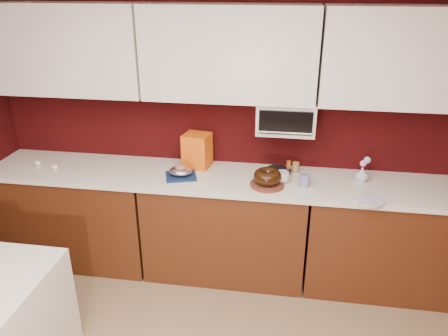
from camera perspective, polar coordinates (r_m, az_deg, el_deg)
wall_back at (r=3.67m, az=1.00°, el=5.84°), size 4.00×0.02×2.50m
base_cabinet_left at (r=4.12m, az=-18.51°, el=-5.82°), size 1.31×0.58×0.86m
base_cabinet_center at (r=3.73m, az=0.24°, el=-7.70°), size 1.31×0.58×0.86m
base_cabinet_right at (r=3.80m, az=20.78°, el=-8.82°), size 1.31×0.58×0.86m
countertop at (r=3.52m, az=0.26°, el=-1.44°), size 4.00×0.62×0.04m
upper_cabinet_left at (r=3.80m, az=-20.35°, el=14.33°), size 1.31×0.33×0.70m
upper_cabinet_center at (r=3.37m, az=0.67°, el=14.73°), size 1.31×0.33×0.70m
upper_cabinet_right at (r=3.45m, az=23.81°, el=12.99°), size 1.31×0.33×0.70m
toaster_oven at (r=3.46m, az=8.12°, el=6.67°), size 0.45×0.30×0.25m
toaster_oven_door at (r=3.31m, az=8.05°, el=5.87°), size 0.40×0.02×0.18m
toaster_oven_handle at (r=3.32m, az=7.97°, el=4.56°), size 0.42×0.02×0.02m
cake_base at (r=3.37m, az=5.65°, el=-2.16°), size 0.30×0.30×0.02m
bundt_cake at (r=3.34m, az=5.70°, el=-1.11°), size 0.28×0.28×0.09m
navy_towel at (r=3.52m, az=-5.65°, el=-1.06°), size 0.29×0.26×0.02m
foil_ham_nest at (r=3.50m, az=-5.68°, el=-0.38°), size 0.23×0.21×0.07m
roasted_ham at (r=3.49m, az=-5.70°, el=-0.00°), size 0.10×0.09×0.06m
pandoro_box at (r=3.66m, az=-3.53°, el=2.31°), size 0.24×0.23×0.29m
dark_pan at (r=3.59m, az=7.09°, el=-0.43°), size 0.25×0.25×0.04m
coffee_mug at (r=3.42m, az=7.62°, el=-1.06°), size 0.14×0.14×0.11m
blue_jar at (r=3.39m, az=10.49°, el=-1.61°), size 0.09×0.09×0.10m
flower_vase at (r=3.59m, az=17.56°, el=-0.67°), size 0.11×0.11×0.13m
flower_pink at (r=3.55m, az=17.72°, el=0.57°), size 0.05×0.05×0.05m
flower_blue at (r=3.57m, az=18.20°, el=0.99°), size 0.05×0.05×0.05m
china_plate at (r=3.31m, az=18.42°, el=-3.98°), size 0.23×0.23×0.01m
amber_bottle at (r=3.61m, az=8.42°, el=0.17°), size 0.04×0.04×0.10m
paper_cup at (r=3.63m, az=9.35°, el=0.09°), size 0.07×0.07×0.09m
egg_left at (r=4.04m, az=-23.16°, el=0.59°), size 0.07×0.06×0.04m
egg_right at (r=3.90m, az=-21.23°, el=0.11°), size 0.07×0.06×0.04m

